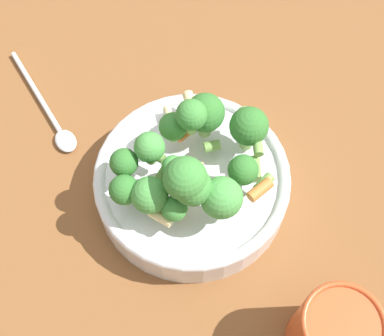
{
  "coord_description": "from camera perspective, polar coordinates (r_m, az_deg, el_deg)",
  "views": [
    {
      "loc": [
        -0.13,
        0.25,
        0.6
      ],
      "look_at": [
        0.0,
        0.0,
        0.06
      ],
      "focal_mm": 50.0,
      "sensor_mm": 36.0,
      "label": 1
    }
  ],
  "objects": [
    {
      "name": "spoon",
      "position": [
        0.73,
        -14.7,
        5.17
      ],
      "size": [
        0.17,
        0.11,
        0.01
      ],
      "rotation": [
        0.0,
        0.0,
        8.9
      ],
      "color": "silver",
      "rests_on": "ground_plane"
    },
    {
      "name": "cup",
      "position": [
        0.57,
        14.81,
        -16.69
      ],
      "size": [
        0.08,
        0.08,
        0.1
      ],
      "color": "#CC4C23",
      "rests_on": "ground_plane"
    },
    {
      "name": "ground_plane",
      "position": [
        0.66,
        -0.0,
        -2.56
      ],
      "size": [
        3.0,
        3.0,
        0.0
      ],
      "primitive_type": "plane",
      "color": "brown"
    },
    {
      "name": "pasta_salad",
      "position": [
        0.57,
        0.15,
        0.71
      ],
      "size": [
        0.17,
        0.17,
        0.09
      ],
      "color": "#8CB766",
      "rests_on": "bowl"
    },
    {
      "name": "bowl",
      "position": [
        0.64,
        -0.0,
        -1.52
      ],
      "size": [
        0.23,
        0.23,
        0.05
      ],
      "color": "silver",
      "rests_on": "ground_plane"
    }
  ]
}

